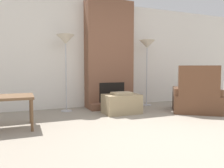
{
  "coord_description": "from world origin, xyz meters",
  "views": [
    {
      "loc": [
        -1.99,
        -2.3,
        0.96
      ],
      "look_at": [
        0.0,
        2.55,
        0.58
      ],
      "focal_mm": 35.0,
      "sensor_mm": 36.0,
      "label": 1
    }
  ],
  "objects_px": {
    "side_table": "(9,100)",
    "floor_lamp_right": "(147,47)",
    "ottoman": "(122,104)",
    "armchair": "(196,99)",
    "floor_lamp_left": "(66,43)"
  },
  "relations": [
    {
      "from": "side_table",
      "to": "ottoman",
      "type": "bearing_deg",
      "value": 10.67
    },
    {
      "from": "armchair",
      "to": "floor_lamp_right",
      "type": "bearing_deg",
      "value": -31.01
    },
    {
      "from": "ottoman",
      "to": "side_table",
      "type": "bearing_deg",
      "value": -169.33
    },
    {
      "from": "ottoman",
      "to": "armchair",
      "type": "xyz_separation_m",
      "value": [
        1.55,
        -0.51,
        0.08
      ]
    },
    {
      "from": "armchair",
      "to": "ottoman",
      "type": "bearing_deg",
      "value": 17.24
    },
    {
      "from": "armchair",
      "to": "side_table",
      "type": "bearing_deg",
      "value": 33.74
    },
    {
      "from": "side_table",
      "to": "floor_lamp_right",
      "type": "relative_size",
      "value": 0.43
    },
    {
      "from": "ottoman",
      "to": "floor_lamp_left",
      "type": "xyz_separation_m",
      "value": [
        -1.04,
        0.69,
        1.3
      ]
    },
    {
      "from": "ottoman",
      "to": "floor_lamp_right",
      "type": "distance_m",
      "value": 1.78
    },
    {
      "from": "ottoman",
      "to": "side_table",
      "type": "xyz_separation_m",
      "value": [
        -2.14,
        -0.4,
        0.25
      ]
    },
    {
      "from": "ottoman",
      "to": "armchair",
      "type": "relative_size",
      "value": 0.59
    },
    {
      "from": "armchair",
      "to": "floor_lamp_left",
      "type": "relative_size",
      "value": 0.76
    },
    {
      "from": "floor_lamp_left",
      "to": "ottoman",
      "type": "bearing_deg",
      "value": -33.5
    },
    {
      "from": "armchair",
      "to": "floor_lamp_right",
      "type": "xyz_separation_m",
      "value": [
        -0.52,
        1.2,
        1.21
      ]
    },
    {
      "from": "ottoman",
      "to": "floor_lamp_left",
      "type": "relative_size",
      "value": 0.45
    }
  ]
}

